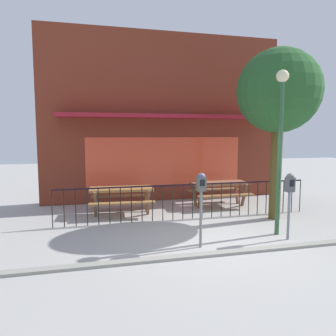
% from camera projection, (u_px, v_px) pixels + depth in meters
% --- Properties ---
extents(ground, '(40.00, 40.00, 0.00)m').
position_uv_depth(ground, '(215.00, 243.00, 6.91)').
color(ground, '#A0A09A').
extents(pub_storefront, '(8.34, 1.35, 5.74)m').
position_uv_depth(pub_storefront, '(164.00, 118.00, 11.23)').
color(pub_storefront, '#41240E').
rests_on(pub_storefront, ground).
extents(patio_fence_front, '(7.03, 0.04, 0.97)m').
position_uv_depth(patio_fence_front, '(188.00, 195.00, 8.75)').
color(patio_fence_front, black).
rests_on(patio_fence_front, ground).
extents(picnic_table_left, '(1.88, 1.47, 0.79)m').
position_uv_depth(picnic_table_left, '(122.00, 193.00, 9.27)').
color(picnic_table_left, olive).
rests_on(picnic_table_left, ground).
extents(picnic_table_right, '(1.80, 1.36, 0.79)m').
position_uv_depth(picnic_table_right, '(219.00, 187.00, 10.33)').
color(picnic_table_right, brown).
rests_on(picnic_table_right, ground).
extents(parking_meter_near, '(0.18, 0.17, 1.54)m').
position_uv_depth(parking_meter_near, '(201.00, 190.00, 6.51)').
color(parking_meter_near, slate).
rests_on(parking_meter_near, ground).
extents(parking_meter_far, '(0.18, 0.17, 1.47)m').
position_uv_depth(parking_meter_far, '(290.00, 189.00, 7.00)').
color(parking_meter_far, slate).
rests_on(parking_meter_far, ground).
extents(street_tree, '(2.21, 2.21, 4.56)m').
position_uv_depth(street_tree, '(279.00, 93.00, 8.49)').
color(street_tree, '#4B3E1A').
rests_on(street_tree, ground).
extents(street_lamp, '(0.28, 0.28, 3.73)m').
position_uv_depth(street_lamp, '(281.00, 128.00, 7.22)').
color(street_lamp, '#2A5533').
rests_on(street_lamp, ground).
extents(curb_edge, '(11.68, 0.20, 0.11)m').
position_uv_depth(curb_edge, '(228.00, 254.00, 6.27)').
color(curb_edge, gray).
rests_on(curb_edge, ground).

